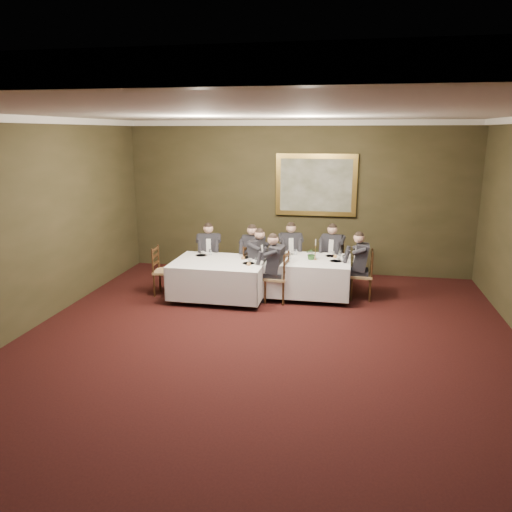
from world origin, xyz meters
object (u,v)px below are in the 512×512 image
(table_second, at_px, (220,276))
(chair_sec_backright, at_px, (253,273))
(chair_main_endright, at_px, (361,285))
(diner_main_endright, at_px, (361,274))
(chair_sec_endleft, at_px, (165,281))
(painting, at_px, (316,185))
(candlestick, at_px, (315,252))
(chair_main_backleft, at_px, (290,270))
(chair_sec_endright, at_px, (277,288))
(diner_main_backleft, at_px, (290,260))
(diner_sec_backleft, at_px, (209,261))
(diner_sec_endright, at_px, (277,276))
(diner_main_backright, at_px, (332,262))
(diner_main_endleft, at_px, (256,269))
(centerpiece, at_px, (312,253))
(diner_sec_backright, at_px, (253,263))
(chair_main_backright, at_px, (332,272))
(chair_sec_backleft, at_px, (209,270))
(chair_main_endleft, at_px, (255,279))
(table_main, at_px, (308,274))

(table_second, relative_size, chair_sec_backright, 1.84)
(chair_main_endright, xyz_separation_m, diner_main_endright, (-0.01, 0.00, 0.23))
(chair_sec_endleft, bearing_deg, painting, 123.74)
(candlestick, bearing_deg, chair_main_backleft, 124.11)
(chair_sec_endright, xyz_separation_m, chair_sec_endleft, (-2.32, 0.03, 0.00))
(chair_sec_endleft, bearing_deg, diner_main_backleft, 114.80)
(diner_sec_backleft, distance_m, chair_sec_endright, 1.91)
(diner_main_backleft, xyz_separation_m, diner_main_endright, (1.52, -0.86, 0.00))
(diner_sec_endright, distance_m, chair_sec_endleft, 2.32)
(diner_main_backright, distance_m, diner_main_endleft, 1.75)
(chair_main_endright, height_order, candlestick, candlestick)
(chair_main_backleft, xyz_separation_m, centerpiece, (0.53, -0.88, 0.61))
(diner_sec_backright, bearing_deg, diner_sec_backleft, 4.52)
(diner_main_backleft, xyz_separation_m, diner_sec_endright, (-0.10, -1.34, 0.00))
(chair_main_backright, xyz_separation_m, chair_sec_backleft, (-2.65, -0.40, 0.00))
(diner_main_backright, distance_m, diner_sec_backleft, 2.67)
(chair_main_backright, height_order, chair_main_endleft, same)
(diner_main_backright, bearing_deg, centerpiece, 77.76)
(diner_main_backleft, relative_size, diner_sec_backleft, 1.00)
(chair_main_backleft, xyz_separation_m, diner_main_endright, (1.52, -0.87, 0.23))
(diner_main_endright, xyz_separation_m, chair_sec_endleft, (-3.93, -0.46, -0.23))
(diner_main_backright, distance_m, chair_sec_backright, 1.72)
(chair_sec_endleft, relative_size, centerpiece, 3.85)
(chair_main_backleft, height_order, candlestick, candlestick)
(chair_sec_endright, bearing_deg, diner_main_backleft, 1.72)
(centerpiece, bearing_deg, chair_sec_backright, 159.72)
(table_main, bearing_deg, chair_main_endleft, -179.93)
(diner_sec_backright, distance_m, candlestick, 1.49)
(painting, bearing_deg, table_second, -127.59)
(chair_main_backright, distance_m, diner_sec_backleft, 2.69)
(chair_main_backleft, distance_m, centerpiece, 1.19)
(chair_main_backright, xyz_separation_m, diner_main_endright, (0.61, -0.87, 0.23))
(chair_main_endright, xyz_separation_m, chair_sec_endleft, (-3.94, -0.46, 0.00))
(chair_sec_backright, distance_m, diner_sec_backright, 0.23)
(diner_main_backright, xyz_separation_m, painting, (-0.45, 0.89, 1.55))
(chair_main_endleft, distance_m, diner_sec_backleft, 1.23)
(diner_main_backright, height_order, candlestick, diner_main_backright)
(diner_main_endright, xyz_separation_m, candlestick, (-0.92, -0.03, 0.41))
(diner_main_endleft, bearing_deg, chair_main_backright, 132.67)
(chair_main_backleft, height_order, diner_main_endleft, diner_main_endleft)
(diner_main_endright, bearing_deg, diner_main_backright, 36.17)
(chair_main_backleft, height_order, painting, painting)
(chair_main_backleft, distance_m, diner_main_backleft, 0.23)
(chair_main_endright, xyz_separation_m, candlestick, (-0.93, -0.03, 0.64))
(table_main, distance_m, chair_sec_endleft, 2.91)
(diner_sec_endright, xyz_separation_m, candlestick, (0.71, 0.46, 0.41))
(table_main, relative_size, candlestick, 3.91)
(diner_main_endright, bearing_deg, table_second, 100.44)
(chair_main_endright, distance_m, diner_sec_backright, 2.34)
(diner_main_endleft, height_order, chair_sec_endright, diner_main_endleft)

